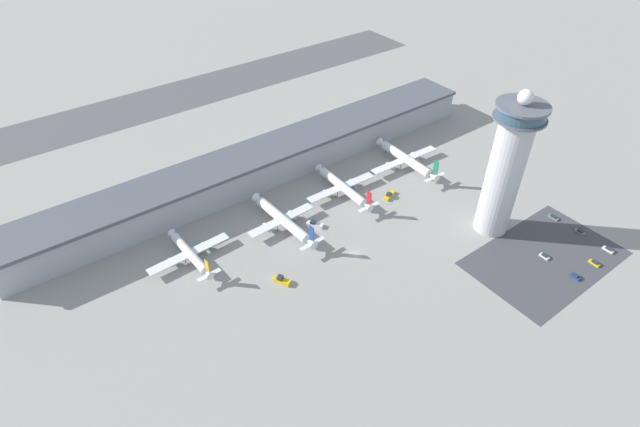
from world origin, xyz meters
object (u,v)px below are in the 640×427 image
car_green_van (553,217)px  service_truck_fuel (389,195)px  service_truck_catering (282,281)px  car_blue_compact (608,249)px  car_navy_sedan (544,256)px  airplane_gate_delta (406,159)px  control_tower (506,166)px  airplane_gate_alpha (190,254)px  airplane_gate_bravo (283,220)px  car_yellow_taxi (580,232)px  airplane_gate_charlie (343,187)px  car_black_suv (575,276)px  car_silver_sedan (594,263)px  service_truck_baggage (315,224)px

car_green_van → service_truck_fuel: bearing=130.9°
service_truck_catering → car_blue_compact: size_ratio=1.64×
car_blue_compact → car_navy_sedan: bearing=151.6°
airplane_gate_delta → car_green_van: size_ratio=9.16×
control_tower → airplane_gate_alpha: (-114.36, 58.47, -27.98)m
airplane_gate_alpha → airplane_gate_delta: 118.38m
car_green_van → control_tower: bearing=155.1°
airplane_gate_bravo → car_blue_compact: (100.59, -92.32, -4.01)m
control_tower → service_truck_fuel: size_ratio=7.54×
airplane_gate_bravo → car_yellow_taxi: bearing=-37.9°
car_blue_compact → car_navy_sedan: car_blue_compact is taller
service_truck_fuel → car_green_van: bearing=-49.1°
airplane_gate_alpha → airplane_gate_bravo: bearing=-7.1°
service_truck_catering → car_blue_compact: service_truck_catering is taller
service_truck_catering → airplane_gate_alpha: bearing=125.5°
airplane_gate_bravo → car_navy_sedan: 109.56m
airplane_gate_delta → service_truck_catering: size_ratio=5.78×
airplane_gate_bravo → service_truck_catering: bearing=-124.2°
airplane_gate_delta → car_blue_compact: 98.82m
control_tower → airplane_gate_charlie: control_tower is taller
airplane_gate_alpha → car_green_van: (142.36, -71.45, -3.26)m
service_truck_catering → car_black_suv: size_ratio=1.81×
control_tower → car_blue_compact: bearing=-54.9°
airplane_gate_alpha → car_green_van: 159.32m
airplane_gate_alpha → service_truck_fuel: 95.53m
airplane_gate_charlie → service_truck_catering: bearing=-150.4°
airplane_gate_alpha → car_silver_sedan: bearing=-37.2°
airplane_gate_charlie → car_navy_sedan: 92.03m
control_tower → airplane_gate_charlie: (-36.83, 57.42, -27.55)m
control_tower → airplane_gate_alpha: size_ratio=1.83×
airplane_gate_delta → service_truck_catering: bearing=-162.2°
car_green_van → car_navy_sedan: car_navy_sedan is taller
car_blue_compact → car_green_van: 26.00m
airplane_gate_charlie → car_yellow_taxi: size_ratio=9.38×
control_tower → car_black_suv: 50.39m
airplane_gate_charlie → service_truck_fuel: size_ratio=4.74×
airplane_gate_charlie → car_green_van: bearing=-47.4°
service_truck_fuel → car_yellow_taxi: service_truck_fuel is taller
car_silver_sedan → service_truck_catering: bearing=148.2°
car_silver_sedan → airplane_gate_delta: bearing=96.7°
control_tower → car_navy_sedan: 40.48m
car_blue_compact → car_silver_sedan: 12.09m
control_tower → airplane_gate_bravo: bearing=143.9°
service_truck_catering → car_black_suv: 114.53m
airplane_gate_alpha → car_blue_compact: (141.80, -97.45, -3.19)m
airplane_gate_alpha → car_green_van: bearing=-26.7°
airplane_gate_alpha → car_silver_sedan: (129.75, -98.37, -3.21)m
car_green_van → car_silver_sedan: bearing=-115.1°
airplane_gate_charlie → airplane_gate_delta: bearing=-0.7°
service_truck_baggage → car_silver_sedan: 115.39m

